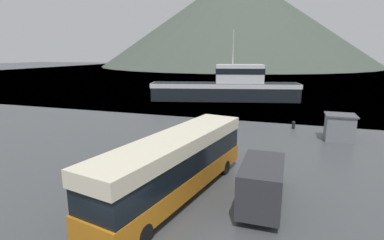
% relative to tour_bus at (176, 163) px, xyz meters
% --- Properties ---
extents(water_surface, '(240.00, 240.00, 0.00)m').
position_rel_tour_bus_xyz_m(water_surface, '(0.03, 139.68, -1.91)').
color(water_surface, '#475B6B').
rests_on(water_surface, ground).
extents(hill_backdrop, '(159.76, 159.76, 54.52)m').
position_rel_tour_bus_xyz_m(hill_backdrop, '(-27.19, 173.38, 25.35)').
color(hill_backdrop, '#424C42').
rests_on(hill_backdrop, ground).
extents(tour_bus, '(4.77, 12.21, 3.41)m').
position_rel_tour_bus_xyz_m(tour_bus, '(0.00, 0.00, 0.00)').
color(tour_bus, '#B26614').
rests_on(tour_bus, ground).
extents(delivery_van, '(1.97, 5.71, 2.45)m').
position_rel_tour_bus_xyz_m(delivery_van, '(4.51, 0.47, -0.62)').
color(delivery_van, '#2D2D33').
rests_on(delivery_van, ground).
extents(fishing_boat, '(24.14, 10.11, 11.22)m').
position_rel_tour_bus_xyz_m(fishing_boat, '(-4.15, 34.15, 0.28)').
color(fishing_boat, black).
rests_on(fishing_boat, water_surface).
extents(storage_bin, '(1.36, 1.48, 1.16)m').
position_rel_tour_bus_xyz_m(storage_bin, '(-4.45, 1.80, -1.32)').
color(storage_bin, teal).
rests_on(storage_bin, ground).
extents(dock_kiosk, '(2.54, 2.29, 2.38)m').
position_rel_tour_bus_xyz_m(dock_kiosk, '(9.94, 14.43, -0.71)').
color(dock_kiosk, slate).
rests_on(dock_kiosk, ground).
extents(small_boat, '(3.70, 8.10, 0.87)m').
position_rel_tour_bus_xyz_m(small_boat, '(-2.65, 43.42, -1.48)').
color(small_boat, black).
rests_on(small_boat, water_surface).
extents(mooring_bollard, '(0.36, 0.36, 0.81)m').
position_rel_tour_bus_xyz_m(mooring_bollard, '(6.15, 17.68, -1.47)').
color(mooring_bollard, black).
rests_on(mooring_bollard, ground).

